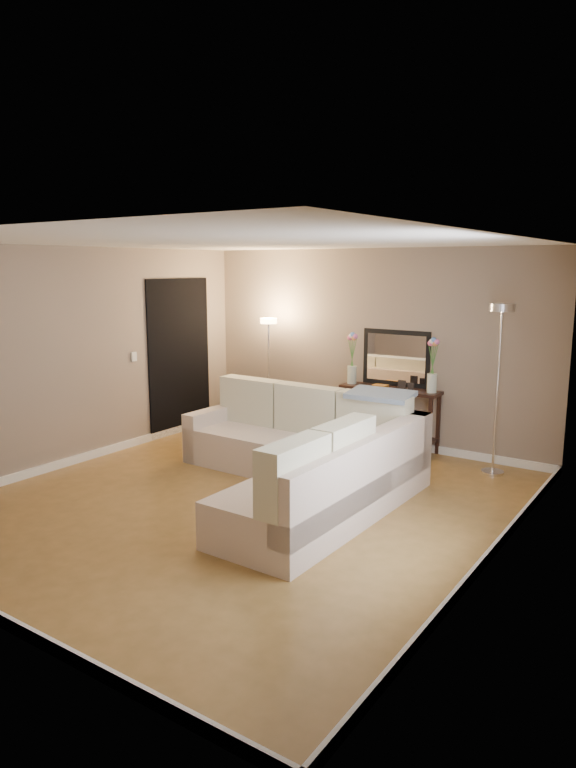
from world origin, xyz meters
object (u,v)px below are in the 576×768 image
Objects in this scene: floor_lamp_lit at (269,353)px; console_table at (384,414)px; floor_lamp_unlit at (500,355)px; sectional_sofa at (307,457)px.

console_table is at bearing 6.66° from floor_lamp_lit.
sectional_sofa is at bearing -131.94° from floor_lamp_unlit.
sectional_sofa is 1.71× the size of floor_lamp_lit.
floor_lamp_unlit is (1.50, 1.66, 1.02)m from sectional_sofa.
console_table is (-0.03, 1.92, 0.09)m from sectional_sofa.
sectional_sofa is 2.12× the size of console_table.
floor_lamp_lit is at bearing -173.34° from console_table.
floor_lamp_unlit reaches higher than sectional_sofa.
console_table is at bearing 170.44° from floor_lamp_unlit.
floor_lamp_lit is 0.84× the size of floor_lamp_unlit.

